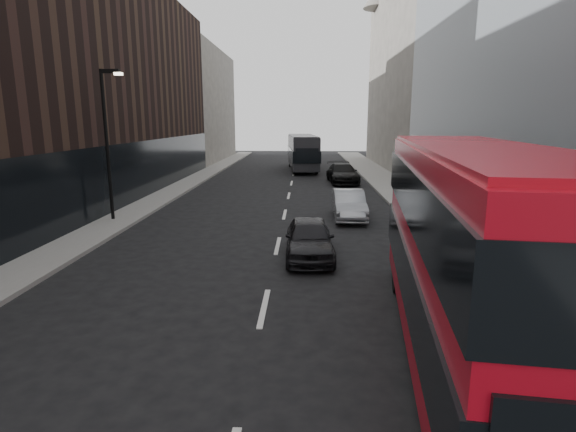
# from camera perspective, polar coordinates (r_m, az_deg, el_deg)

# --- Properties ---
(sidewalk_right) EXTENTS (3.00, 80.00, 0.15)m
(sidewalk_right) POSITION_cam_1_polar(r_m,az_deg,el_deg) (29.18, 14.91, 2.23)
(sidewalk_right) COLOR slate
(sidewalk_right) RESTS_ON ground
(sidewalk_left) EXTENTS (2.00, 80.00, 0.15)m
(sidewalk_left) POSITION_cam_1_polar(r_m,az_deg,el_deg) (29.87, -15.52, 2.41)
(sidewalk_left) COLOR slate
(sidewalk_left) RESTS_ON ground
(building_modern_block) EXTENTS (5.03, 22.00, 20.00)m
(building_modern_block) POSITION_cam_1_polar(r_m,az_deg,el_deg) (26.70, 27.15, 21.71)
(building_modern_block) COLOR #8F9598
(building_modern_block) RESTS_ON ground
(building_victorian) EXTENTS (6.50, 24.00, 21.00)m
(building_victorian) POSITION_cam_1_polar(r_m,az_deg,el_deg) (48.42, 15.17, 17.36)
(building_victorian) COLOR #645F58
(building_victorian) RESTS_ON ground
(building_left_mid) EXTENTS (5.00, 24.00, 14.00)m
(building_left_mid) POSITION_cam_1_polar(r_m,az_deg,el_deg) (35.43, -19.26, 14.89)
(building_left_mid) COLOR black
(building_left_mid) RESTS_ON ground
(building_left_far) EXTENTS (5.00, 20.00, 13.00)m
(building_left_far) POSITION_cam_1_polar(r_m,az_deg,el_deg) (56.50, -10.98, 13.52)
(building_left_far) COLOR #645F58
(building_left_far) RESTS_ON ground
(street_lamp) EXTENTS (1.06, 0.22, 7.00)m
(street_lamp) POSITION_cam_1_polar(r_m,az_deg,el_deg) (23.02, -21.91, 9.53)
(street_lamp) COLOR black
(street_lamp) RESTS_ON sidewalk_left
(red_bus) EXTENTS (3.90, 11.08, 4.40)m
(red_bus) POSITION_cam_1_polar(r_m,az_deg,el_deg) (9.68, 22.31, -3.32)
(red_bus) COLOR #AD0A19
(red_bus) RESTS_ON ground
(grey_bus) EXTENTS (3.33, 10.74, 3.42)m
(grey_bus) POSITION_cam_1_polar(r_m,az_deg,el_deg) (44.66, 1.86, 8.18)
(grey_bus) COLOR black
(grey_bus) RESTS_ON ground
(car_a) EXTENTS (1.79, 4.24, 1.43)m
(car_a) POSITION_cam_1_polar(r_m,az_deg,el_deg) (16.12, 2.73, -2.83)
(car_a) COLOR black
(car_a) RESTS_ON ground
(car_b) EXTENTS (1.51, 4.31, 1.42)m
(car_b) POSITION_cam_1_polar(r_m,az_deg,el_deg) (22.72, 7.73, 1.44)
(car_b) COLOR gray
(car_b) RESTS_ON ground
(car_c) EXTENTS (2.50, 5.40, 1.53)m
(car_c) POSITION_cam_1_polar(r_m,az_deg,el_deg) (35.73, 6.93, 5.40)
(car_c) COLOR black
(car_c) RESTS_ON ground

